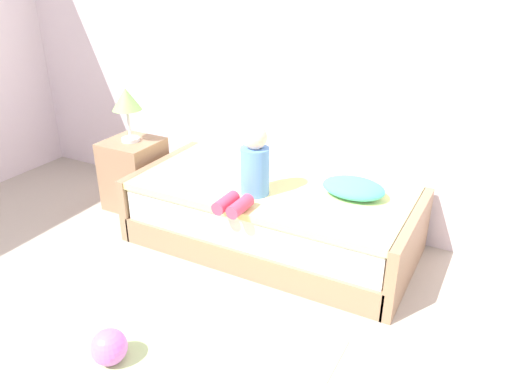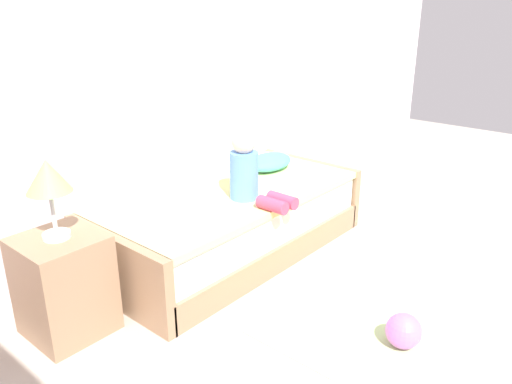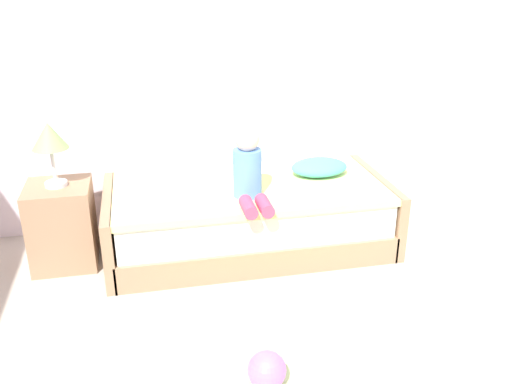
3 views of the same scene
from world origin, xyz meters
TOP-DOWN VIEW (x-y plane):
  - wall_rear at (0.00, 2.60)m, footprint 7.20×0.10m
  - bed at (-0.70, 2.00)m, footprint 2.11×1.00m
  - nightstand at (-2.05, 2.03)m, footprint 0.44×0.44m
  - table_lamp at (-2.05, 2.03)m, footprint 0.24×0.24m
  - child_figure at (-0.75, 1.77)m, footprint 0.20×0.51m
  - pillow at (-0.12, 2.10)m, footprint 0.44×0.30m
  - toy_ball at (-0.92, 0.48)m, footprint 0.20×0.20m
  - area_rug at (-0.61, 0.70)m, footprint 1.60×1.10m

SIDE VIEW (x-z plane):
  - area_rug at x=-0.61m, z-range 0.00..0.01m
  - toy_ball at x=-0.92m, z-range 0.00..0.20m
  - bed at x=-0.70m, z-range 0.00..0.50m
  - nightstand at x=-2.05m, z-range 0.00..0.60m
  - pillow at x=-0.12m, z-range 0.50..0.63m
  - child_figure at x=-0.75m, z-range 0.45..0.96m
  - table_lamp at x=-2.05m, z-range 0.71..1.16m
  - wall_rear at x=0.00m, z-range 0.00..2.90m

